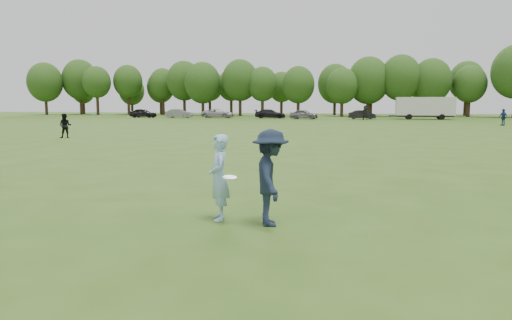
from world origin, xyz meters
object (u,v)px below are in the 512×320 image
object	(u,v)px
player_far_b	(503,117)
car_f	(362,115)
car_d	(270,114)
car_e	(304,114)
thrower	(219,177)
car_c	(218,113)
player_far_d	(365,113)
car_a	(143,113)
cargo_trailer	(425,107)
player_far_a	(65,126)
defender	(270,178)
car_b	(179,113)

from	to	relation	value
player_far_b	car_f	distance (m)	21.87
car_d	car_e	distance (m)	6.21
thrower	car_c	size ratio (longest dim) A/B	0.33
thrower	car_e	size ratio (longest dim) A/B	0.41
player_far_d	car_a	distance (m)	35.32
cargo_trailer	car_c	bearing A→B (deg)	-179.88
player_far_a	car_d	bearing A→B (deg)	63.27
player_far_a	cargo_trailer	bearing A→B (deg)	37.26
defender	car_a	world-z (taller)	defender
player_far_b	car_c	distance (m)	40.86
player_far_d	player_far_b	bearing A→B (deg)	-32.84
defender	car_b	bearing A→B (deg)	7.90
thrower	car_f	bearing A→B (deg)	153.66
defender	player_far_d	xyz separation A→B (m)	(1.95, 57.57, 0.10)
car_f	thrower	bearing A→B (deg)	176.05
player_far_d	car_c	xyz separation A→B (m)	(-22.92, 4.07, -0.30)
thrower	cargo_trailer	world-z (taller)	cargo_trailer
car_a	car_c	xyz separation A→B (m)	(12.31, 1.46, -0.02)
car_d	cargo_trailer	bearing A→B (deg)	-96.52
defender	player_far_a	distance (m)	25.47
player_far_a	car_c	bearing A→B (deg)	74.49
defender	player_far_a	xyz separation A→B (m)	(-17.63, 18.38, -0.09)
car_d	player_far_b	bearing A→B (deg)	-128.45
car_c	car_f	bearing A→B (deg)	-92.65
player_far_d	defender	bearing A→B (deg)	-80.68
player_far_a	car_f	world-z (taller)	player_far_a
car_b	player_far_a	bearing A→B (deg)	-171.16
player_far_d	car_d	world-z (taller)	player_far_d
player_far_d	car_f	bearing A→B (deg)	109.62
cargo_trailer	player_far_d	bearing A→B (deg)	-153.68
player_far_b	car_f	bearing A→B (deg)	-167.42
thrower	cargo_trailer	size ratio (longest dim) A/B	0.19
defender	car_f	size ratio (longest dim) A/B	0.46
car_e	car_f	world-z (taller)	car_e
player_far_b	player_far_d	xyz separation A→B (m)	(-13.96, 13.53, 0.14)
player_far_d	car_d	distance (m)	14.99
car_b	car_c	bearing A→B (deg)	-79.74
player_far_b	car_a	distance (m)	51.76
thrower	car_d	bearing A→B (deg)	166.60
car_a	car_f	world-z (taller)	car_a
defender	cargo_trailer	xyz separation A→B (m)	(10.32, 61.70, 0.86)
thrower	car_d	size ratio (longest dim) A/B	0.35
car_d	car_e	world-z (taller)	car_e
defender	car_d	xyz separation A→B (m)	(-12.46, 61.68, -0.22)
defender	car_a	bearing A→B (deg)	12.65
player_far_b	defender	bearing A→B (deg)	-48.44
player_far_a	car_a	world-z (taller)	player_far_a
car_f	cargo_trailer	distance (m)	8.94
player_far_a	car_a	distance (m)	44.63
player_far_b	cargo_trailer	size ratio (longest dim) A/B	0.19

